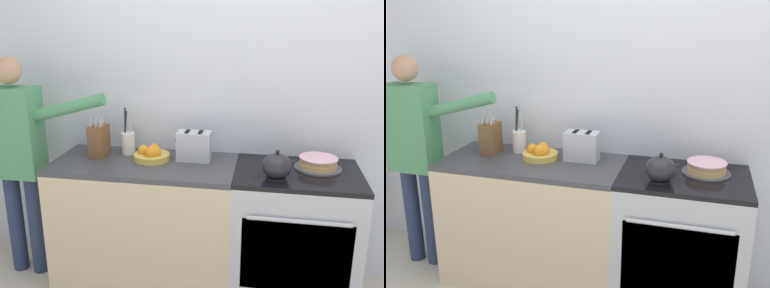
# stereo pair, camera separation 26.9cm
# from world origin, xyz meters

# --- Properties ---
(wall_back) EXTENTS (8.00, 0.04, 2.60)m
(wall_back) POSITION_xyz_m (0.00, 0.61, 1.30)
(wall_back) COLOR silver
(wall_back) RESTS_ON ground_plane
(counter_cabinet) EXTENTS (1.21, 0.59, 0.88)m
(counter_cabinet) POSITION_xyz_m (-0.69, 0.30, 0.44)
(counter_cabinet) COLOR beige
(counter_cabinet) RESTS_ON ground_plane
(stove_range) EXTENTS (0.78, 0.62, 0.88)m
(stove_range) POSITION_xyz_m (0.30, 0.29, 0.44)
(stove_range) COLOR #B7BABF
(stove_range) RESTS_ON ground_plane
(layer_cake) EXTENTS (0.29, 0.29, 0.08)m
(layer_cake) POSITION_xyz_m (0.43, 0.37, 0.92)
(layer_cake) COLOR #4C4C51
(layer_cake) RESTS_ON stove_range
(tea_kettle) EXTENTS (0.22, 0.18, 0.18)m
(tea_kettle) POSITION_xyz_m (0.17, 0.16, 0.96)
(tea_kettle) COLOR #232328
(tea_kettle) RESTS_ON stove_range
(knife_block) EXTENTS (0.10, 0.15, 0.30)m
(knife_block) POSITION_xyz_m (-1.03, 0.37, 0.99)
(knife_block) COLOR brown
(knife_block) RESTS_ON counter_cabinet
(utensil_crock) EXTENTS (0.09, 0.09, 0.32)m
(utensil_crock) POSITION_xyz_m (-0.85, 0.45, 0.96)
(utensil_crock) COLOR silver
(utensil_crock) RESTS_ON counter_cabinet
(fruit_bowl) EXTENTS (0.24, 0.24, 0.11)m
(fruit_bowl) POSITION_xyz_m (-0.65, 0.35, 0.92)
(fruit_bowl) COLOR gold
(fruit_bowl) RESTS_ON counter_cabinet
(toaster) EXTENTS (0.24, 0.13, 0.20)m
(toaster) POSITION_xyz_m (-0.37, 0.39, 0.98)
(toaster) COLOR #B7BABF
(toaster) RESTS_ON counter_cabinet
(person_baker) EXTENTS (0.91, 0.20, 1.56)m
(person_baker) POSITION_xyz_m (-1.56, 0.25, 0.92)
(person_baker) COLOR #283351
(person_baker) RESTS_ON ground_plane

